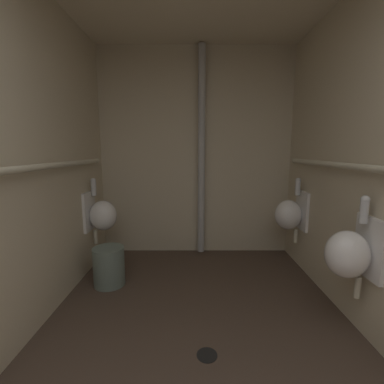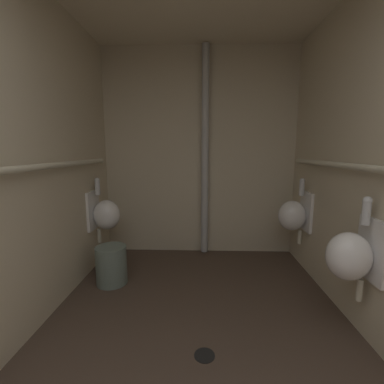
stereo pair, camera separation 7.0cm
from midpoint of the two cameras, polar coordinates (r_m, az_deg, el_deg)
The scene contains 11 objects.
floor at distance 2.23m, azimuth 0.55°, elevation -29.70°, with size 2.56×3.52×0.08m, color #47382D.
wall_left at distance 2.14m, azimuth -35.46°, elevation 6.18°, with size 0.06×3.52×2.63m, color beige.
wall_back at distance 3.47m, azimuth 0.41°, elevation 8.32°, with size 2.56×0.06×2.63m, color beige.
urinal_left_mid at distance 3.18m, azimuth -19.40°, elevation -4.57°, with size 0.32×0.30×0.76m.
urinal_right_mid at distance 2.21m, azimuth 30.33°, elevation -11.27°, with size 0.32×0.30×0.76m.
urinal_right_far at distance 3.22m, azimuth 20.02°, elevation -4.44°, with size 0.32×0.30×0.76m.
supply_pipe_left at distance 2.09m, azimuth -33.30°, elevation 4.15°, with size 0.06×2.80×0.06m.
supply_pipe_right at distance 2.12m, azimuth 33.87°, elevation 4.16°, with size 0.06×2.81×0.06m.
standpipe_back_wall at distance 3.36m, azimuth 1.65°, elevation 8.29°, with size 0.09×0.09×2.58m, color #B2B2B2.
floor_drain at distance 2.08m, azimuth 2.29°, elevation -31.65°, with size 0.14×0.14×0.01m, color black.
waste_bin at distance 2.91m, azimuth -17.95°, elevation -14.96°, with size 0.31×0.31×0.39m, color slate.
Camera 1 is at (-0.05, -0.04, 1.36)m, focal length 24.74 mm.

